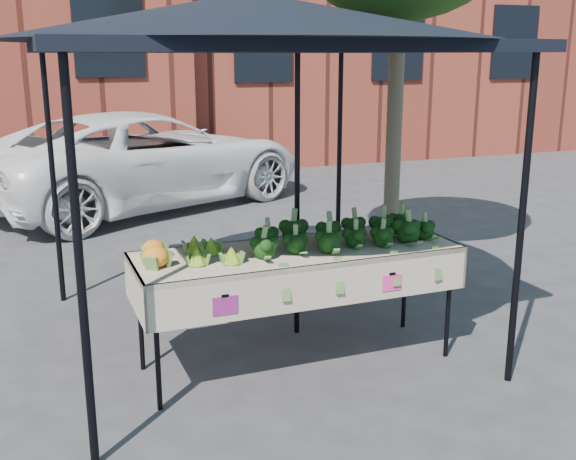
# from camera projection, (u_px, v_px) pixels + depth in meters

# --- Properties ---
(ground) EXTENTS (90.00, 90.00, 0.00)m
(ground) POSITION_uv_depth(u_px,v_px,m) (319.00, 354.00, 5.37)
(ground) COLOR #313134
(table) EXTENTS (2.41, 0.82, 0.90)m
(table) POSITION_uv_depth(u_px,v_px,m) (298.00, 307.00, 5.11)
(table) COLOR #C4B094
(table) RESTS_ON ground
(canopy) EXTENTS (3.16, 3.16, 2.74)m
(canopy) POSITION_uv_depth(u_px,v_px,m) (252.00, 174.00, 5.40)
(canopy) COLOR black
(canopy) RESTS_ON ground
(broccoli_heap) EXTENTS (1.51, 0.54, 0.23)m
(broccoli_heap) POSITION_uv_depth(u_px,v_px,m) (341.00, 229.00, 5.11)
(broccoli_heap) COLOR black
(broccoli_heap) RESTS_ON table
(romanesco_cluster) EXTENTS (0.41, 0.55, 0.18)m
(romanesco_cluster) POSITION_uv_depth(u_px,v_px,m) (208.00, 246.00, 4.77)
(romanesco_cluster) COLOR #94AD23
(romanesco_cluster) RESTS_ON table
(cauliflower_pair) EXTENTS (0.21, 0.41, 0.16)m
(cauliflower_pair) POSITION_uv_depth(u_px,v_px,m) (155.00, 251.00, 4.67)
(cauliflower_pair) COLOR orange
(cauliflower_pair) RESTS_ON table
(vehicle) EXTENTS (2.31, 2.79, 5.23)m
(vehicle) POSITION_uv_depth(u_px,v_px,m) (139.00, 31.00, 10.02)
(vehicle) COLOR white
(vehicle) RESTS_ON ground
(street_tree) EXTENTS (2.31, 2.31, 4.55)m
(street_tree) POSITION_uv_depth(u_px,v_px,m) (397.00, 56.00, 6.63)
(street_tree) COLOR #1E4C14
(street_tree) RESTS_ON ground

